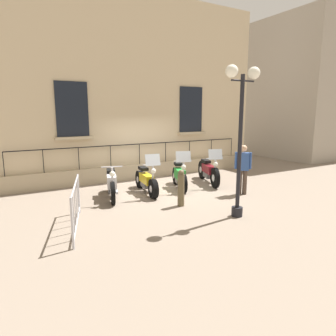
% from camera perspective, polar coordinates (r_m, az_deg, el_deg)
% --- Properties ---
extents(ground_plane, '(60.00, 60.00, 0.00)m').
position_cam_1_polar(ground_plane, '(10.53, -0.98, -3.96)').
color(ground_plane, gray).
extents(building_facade, '(0.82, 11.23, 7.05)m').
position_cam_1_polar(building_facade, '(12.29, -6.39, 14.18)').
color(building_facade, '#C6B28E').
rests_on(building_facade, ground_plane).
extents(motorcycle_white, '(2.01, 0.82, 1.10)m').
position_cam_1_polar(motorcycle_white, '(9.54, -10.50, -2.96)').
color(motorcycle_white, black).
rests_on(motorcycle_white, ground_plane).
extents(motorcycle_yellow, '(2.04, 0.63, 1.37)m').
position_cam_1_polar(motorcycle_yellow, '(9.99, -4.07, -2.45)').
color(motorcycle_yellow, black).
rests_on(motorcycle_yellow, ground_plane).
extents(motorcycle_green, '(1.82, 0.87, 1.37)m').
position_cam_1_polar(motorcycle_green, '(10.57, 2.20, -1.62)').
color(motorcycle_green, black).
rests_on(motorcycle_green, ground_plane).
extents(motorcycle_maroon, '(2.18, 0.94, 1.36)m').
position_cam_1_polar(motorcycle_maroon, '(11.42, 7.59, -0.62)').
color(motorcycle_maroon, black).
rests_on(motorcycle_maroon, ground_plane).
extents(lamppost, '(0.30, 1.00, 3.70)m').
position_cam_1_polar(lamppost, '(7.66, 13.49, 8.28)').
color(lamppost, black).
rests_on(lamppost, ground_plane).
extents(crowd_barrier, '(2.15, 0.68, 1.05)m').
position_cam_1_polar(crowd_barrier, '(7.24, -16.88, -6.61)').
color(crowd_barrier, '#B7B7BF').
rests_on(crowd_barrier, ground_plane).
extents(bollard, '(0.19, 0.19, 1.04)m').
position_cam_1_polar(bollard, '(8.59, 2.45, -3.73)').
color(bollard, brown).
rests_on(bollard, ground_plane).
extents(pedestrian_standing, '(0.40, 0.43, 1.60)m').
position_cam_1_polar(pedestrian_standing, '(9.99, 13.84, 0.20)').
color(pedestrian_standing, '#47382D').
rests_on(pedestrian_standing, ground_plane).
extents(distant_building, '(5.18, 7.77, 7.72)m').
position_cam_1_polar(distant_building, '(21.31, 26.46, 12.79)').
color(distant_building, '#9E9384').
rests_on(distant_building, ground_plane).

